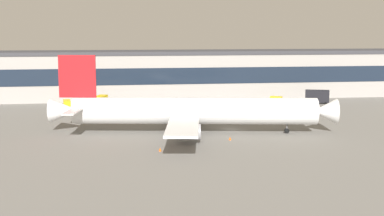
{
  "coord_description": "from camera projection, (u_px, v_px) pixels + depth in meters",
  "views": [
    {
      "loc": [
        -26.76,
        -119.42,
        22.44
      ],
      "look_at": [
        -8.87,
        0.34,
        5.0
      ],
      "focal_mm": 50.53,
      "sensor_mm": 36.0,
      "label": 1
    }
  ],
  "objects": [
    {
      "name": "traffic_cone_1",
      "position": [
        230.0,
        138.0,
        111.35
      ],
      "size": [
        0.54,
        0.54,
        0.67
      ],
      "primitive_type": "cone",
      "color": "#F2590C",
      "rests_on": "ground_plane"
    },
    {
      "name": "baggage_tug",
      "position": [
        276.0,
        99.0,
        169.93
      ],
      "size": [
        4.12,
        3.58,
        1.85
      ],
      "color": "yellow",
      "rests_on": "ground_plane"
    },
    {
      "name": "ground_plane",
      "position": [
        230.0,
        129.0,
        124.02
      ],
      "size": [
        600.0,
        600.0,
        0.0
      ],
      "primitive_type": "plane",
      "color": "slate"
    },
    {
      "name": "stair_truck",
      "position": [
        100.0,
        101.0,
        157.64
      ],
      "size": [
        4.4,
        6.46,
        3.55
      ],
      "color": "yellow",
      "rests_on": "ground_plane"
    },
    {
      "name": "belt_loader",
      "position": [
        67.0,
        103.0,
        159.4
      ],
      "size": [
        2.67,
        6.58,
        1.95
      ],
      "color": "yellow",
      "rests_on": "ground_plane"
    },
    {
      "name": "traffic_cone_0",
      "position": [
        160.0,
        149.0,
        101.11
      ],
      "size": [
        0.54,
        0.54,
        0.67
      ],
      "primitive_type": "cone",
      "color": "#F2590C",
      "rests_on": "ground_plane"
    },
    {
      "name": "airliner",
      "position": [
        191.0,
        111.0,
        118.46
      ],
      "size": [
        62.96,
        54.08,
        17.13
      ],
      "color": "white",
      "rests_on": "ground_plane"
    },
    {
      "name": "terminal_building",
      "position": [
        192.0,
        74.0,
        182.31
      ],
      "size": [
        174.62,
        19.33,
        15.75
      ],
      "color": "#9E9993",
      "rests_on": "ground_plane"
    },
    {
      "name": "catering_truck",
      "position": [
        318.0,
        96.0,
        167.04
      ],
      "size": [
        7.65,
        4.86,
        4.15
      ],
      "color": "black",
      "rests_on": "ground_plane"
    }
  ]
}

